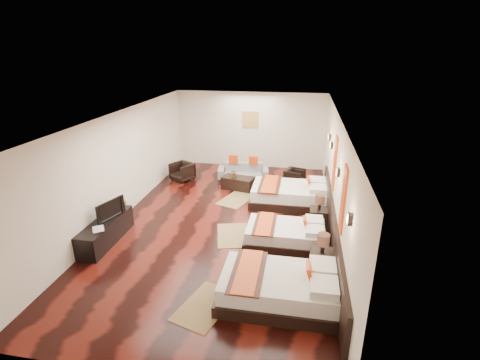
% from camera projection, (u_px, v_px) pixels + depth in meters
% --- Properties ---
extents(floor, '(5.50, 9.50, 0.01)m').
position_uv_depth(floor, '(223.00, 222.00, 9.35)').
color(floor, black).
rests_on(floor, ground).
extents(ceiling, '(5.50, 9.50, 0.01)m').
position_uv_depth(ceiling, '(221.00, 116.00, 8.35)').
color(ceiling, white).
rests_on(ceiling, floor).
extents(back_wall, '(5.50, 0.01, 2.80)m').
position_uv_depth(back_wall, '(250.00, 130.00, 13.22)').
color(back_wall, silver).
rests_on(back_wall, floor).
extents(left_wall, '(0.01, 9.50, 2.80)m').
position_uv_depth(left_wall, '(120.00, 166.00, 9.30)').
color(left_wall, silver).
rests_on(left_wall, floor).
extents(right_wall, '(0.01, 9.50, 2.80)m').
position_uv_depth(right_wall, '(335.00, 179.00, 8.40)').
color(right_wall, silver).
rests_on(right_wall, floor).
extents(headboard_panel, '(0.08, 6.60, 0.90)m').
position_uv_depth(headboard_panel, '(332.00, 230.00, 8.01)').
color(headboard_panel, black).
rests_on(headboard_panel, floor).
extents(bed_near, '(2.19, 1.38, 0.84)m').
position_uv_depth(bed_near, '(281.00, 287.00, 6.39)').
color(bed_near, black).
rests_on(bed_near, floor).
extents(bed_mid, '(1.87, 1.17, 0.71)m').
position_uv_depth(bed_mid, '(287.00, 234.00, 8.26)').
color(bed_mid, black).
rests_on(bed_mid, floor).
extents(bed_far, '(2.27, 1.42, 0.87)m').
position_uv_depth(bed_far, '(291.00, 194.00, 10.34)').
color(bed_far, black).
rests_on(bed_far, floor).
extents(nightstand_a, '(0.46, 0.46, 0.91)m').
position_uv_depth(nightstand_a, '(321.00, 260.00, 7.14)').
color(nightstand_a, black).
rests_on(nightstand_a, floor).
extents(nightstand_b, '(0.45, 0.45, 0.88)m').
position_uv_depth(nightstand_b, '(318.00, 216.00, 9.01)').
color(nightstand_b, black).
rests_on(nightstand_b, floor).
extents(jute_mat_near, '(1.08, 1.37, 0.01)m').
position_uv_depth(jute_mat_near, '(205.00, 306.00, 6.34)').
color(jute_mat_near, olive).
rests_on(jute_mat_near, floor).
extents(jute_mat_mid, '(1.01, 1.34, 0.01)m').
position_uv_depth(jute_mat_mid, '(233.00, 235.00, 8.70)').
color(jute_mat_mid, olive).
rests_on(jute_mat_mid, floor).
extents(jute_mat_far, '(1.12, 1.39, 0.01)m').
position_uv_depth(jute_mat_far, '(236.00, 199.00, 10.71)').
color(jute_mat_far, olive).
rests_on(jute_mat_far, floor).
extents(tv_console, '(0.50, 1.80, 0.55)m').
position_uv_depth(tv_console, '(106.00, 231.00, 8.35)').
color(tv_console, black).
rests_on(tv_console, floor).
extents(tv, '(0.35, 0.81, 0.47)m').
position_uv_depth(tv, '(108.00, 209.00, 8.29)').
color(tv, black).
rests_on(tv, tv_console).
extents(book, '(0.37, 0.40, 0.03)m').
position_uv_depth(book, '(93.00, 230.00, 7.79)').
color(book, black).
rests_on(book, tv_console).
extents(figurine, '(0.37, 0.37, 0.31)m').
position_uv_depth(figurine, '(120.00, 201.00, 8.90)').
color(figurine, brown).
rests_on(figurine, tv_console).
extents(sofa, '(1.82, 0.90, 0.51)m').
position_uv_depth(sofa, '(243.00, 171.00, 12.40)').
color(sofa, gray).
rests_on(sofa, floor).
extents(armchair_left, '(0.92, 0.93, 0.62)m').
position_uv_depth(armchair_left, '(182.00, 172.00, 12.14)').
color(armchair_left, black).
rests_on(armchair_left, floor).
extents(armchair_right, '(0.76, 0.75, 0.55)m').
position_uv_depth(armchair_right, '(295.00, 177.00, 11.74)').
color(armchair_right, black).
rests_on(armchair_right, floor).
extents(coffee_table, '(1.09, 0.71, 0.40)m').
position_uv_depth(coffee_table, '(238.00, 183.00, 11.45)').
color(coffee_table, black).
rests_on(coffee_table, floor).
extents(table_plant, '(0.27, 0.25, 0.26)m').
position_uv_depth(table_plant, '(234.00, 173.00, 11.34)').
color(table_plant, '#2B561C').
rests_on(table_plant, coffee_table).
extents(orange_panel_a, '(0.04, 0.40, 1.30)m').
position_uv_depth(orange_panel_a, '(343.00, 200.00, 6.55)').
color(orange_panel_a, '#D86014').
rests_on(orange_panel_a, right_wall).
extents(orange_panel_b, '(0.04, 0.40, 1.30)m').
position_uv_depth(orange_panel_b, '(335.00, 163.00, 8.58)').
color(orange_panel_b, '#D86014').
rests_on(orange_panel_b, right_wall).
extents(sconce_near, '(0.07, 0.12, 0.18)m').
position_uv_depth(sconce_near, '(349.00, 219.00, 5.49)').
color(sconce_near, black).
rests_on(sconce_near, right_wall).
extents(sconce_mid, '(0.07, 0.12, 0.18)m').
position_uv_depth(sconce_mid, '(338.00, 172.00, 7.51)').
color(sconce_mid, black).
rests_on(sconce_mid, right_wall).
extents(sconce_far, '(0.07, 0.12, 0.18)m').
position_uv_depth(sconce_far, '(331.00, 145.00, 9.54)').
color(sconce_far, black).
rests_on(sconce_far, right_wall).
extents(sconce_lounge, '(0.07, 0.12, 0.18)m').
position_uv_depth(sconce_lounge, '(329.00, 137.00, 10.37)').
color(sconce_lounge, black).
rests_on(sconce_lounge, right_wall).
extents(gold_artwork, '(0.60, 0.04, 0.60)m').
position_uv_depth(gold_artwork, '(250.00, 120.00, 13.06)').
color(gold_artwork, '#AD873F').
rests_on(gold_artwork, back_wall).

